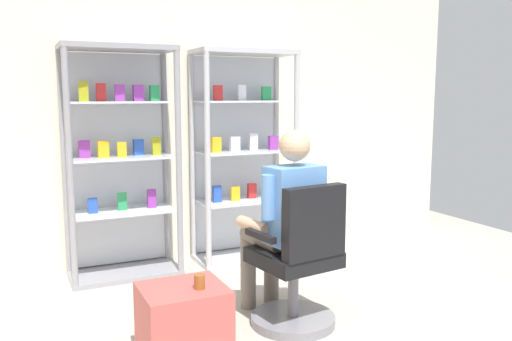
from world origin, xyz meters
The scene contains 7 objects.
back_wall centered at (0.00, 3.00, 1.35)m, with size 6.00×0.10×2.70m, color silver.
display_cabinet_left centered at (-0.55, 2.76, 0.97)m, with size 0.90×0.45×1.90m.
display_cabinet_right centered at (0.55, 2.76, 0.96)m, with size 0.90×0.45×1.90m.
office_chair centered at (0.27, 1.20, 0.39)m, with size 0.60×0.56×0.96m.
seated_shopkeeper centered at (0.25, 1.36, 0.71)m, with size 0.53×0.60×1.29m.
storage_crate centered at (-0.54, 1.08, 0.22)m, with size 0.47×0.42×0.44m, color #B24C47.
tea_glass centered at (-0.47, 1.02, 0.48)m, with size 0.06×0.06×0.08m, color brown.
Camera 1 is at (-1.39, -1.71, 1.51)m, focal length 37.62 mm.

